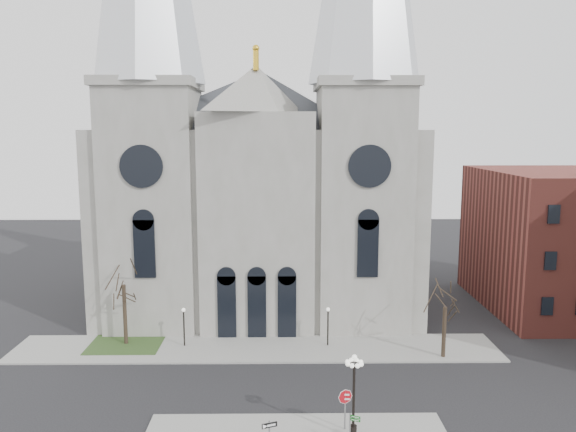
{
  "coord_description": "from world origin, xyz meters",
  "views": [
    {
      "loc": [
        2.15,
        -33.33,
        17.92
      ],
      "look_at": [
        2.63,
        8.0,
        11.63
      ],
      "focal_mm": 35.0,
      "sensor_mm": 36.0,
      "label": 1
    }
  ],
  "objects_px": {
    "street_name_sign": "(351,427)",
    "stop_sign": "(345,401)",
    "globe_lamp": "(354,386)",
    "one_way_sign": "(269,432)"
  },
  "relations": [
    {
      "from": "street_name_sign",
      "to": "stop_sign",
      "type": "bearing_deg",
      "value": 117.85
    },
    {
      "from": "globe_lamp",
      "to": "street_name_sign",
      "type": "bearing_deg",
      "value": -103.93
    },
    {
      "from": "stop_sign",
      "to": "street_name_sign",
      "type": "height_order",
      "value": "stop_sign"
    },
    {
      "from": "stop_sign",
      "to": "globe_lamp",
      "type": "relative_size",
      "value": 0.5
    },
    {
      "from": "stop_sign",
      "to": "one_way_sign",
      "type": "relative_size",
      "value": 1.25
    },
    {
      "from": "stop_sign",
      "to": "one_way_sign",
      "type": "bearing_deg",
      "value": -145.51
    },
    {
      "from": "stop_sign",
      "to": "one_way_sign",
      "type": "xyz_separation_m",
      "value": [
        -4.48,
        -2.7,
        -0.42
      ]
    },
    {
      "from": "stop_sign",
      "to": "globe_lamp",
      "type": "distance_m",
      "value": 1.77
    },
    {
      "from": "globe_lamp",
      "to": "one_way_sign",
      "type": "xyz_separation_m",
      "value": [
        -4.85,
        -1.7,
        -1.83
      ]
    },
    {
      "from": "stop_sign",
      "to": "globe_lamp",
      "type": "bearing_deg",
      "value": -66.51
    }
  ]
}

